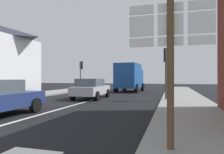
{
  "coord_description": "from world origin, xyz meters",
  "views": [
    {
      "loc": [
        5.28,
        -3.83,
        1.55
      ],
      "look_at": [
        0.3,
        13.77,
        1.6
      ],
      "focal_mm": 33.83,
      "sensor_mm": 36.0,
      "label": 1
    }
  ],
  "objects": [
    {
      "name": "sedan_far",
      "position": [
        -0.44,
        10.71,
        0.76
      ],
      "size": [
        2.06,
        4.25,
        1.47
      ],
      "color": "#B7BABF",
      "rests_on": "ground"
    },
    {
      "name": "traffic_light_far_left",
      "position": [
        -4.93,
        18.92,
        2.55
      ],
      "size": [
        0.3,
        0.49,
        3.44
      ],
      "color": "#47474C",
      "rests_on": "ground"
    },
    {
      "name": "ground_plane",
      "position": [
        0.0,
        10.0,
        0.0
      ],
      "size": [
        80.0,
        80.0,
        0.0
      ],
      "primitive_type": "plane",
      "color": "black"
    },
    {
      "name": "traffic_light_near_right",
      "position": [
        4.93,
        10.55,
        2.59
      ],
      "size": [
        0.3,
        0.49,
        3.5
      ],
      "color": "#47474C",
      "rests_on": "ground"
    },
    {
      "name": "sidewalk_right",
      "position": [
        6.13,
        8.0,
        0.07
      ],
      "size": [
        3.0,
        44.0,
        0.14
      ],
      "primitive_type": "cube",
      "color": "gray",
      "rests_on": "ground"
    },
    {
      "name": "traffic_light_far_right",
      "position": [
        4.93,
        17.36,
        2.77
      ],
      "size": [
        0.3,
        0.49,
        3.74
      ],
      "color": "#47474C",
      "rests_on": "ground"
    },
    {
      "name": "lane_centre_stripe",
      "position": [
        0.0,
        6.0,
        0.01
      ],
      "size": [
        0.16,
        12.0,
        0.01
      ],
      "primitive_type": "cube",
      "color": "silver",
      "rests_on": "ground"
    },
    {
      "name": "route_sign_post",
      "position": [
        5.26,
        0.52,
        2.0
      ],
      "size": [
        1.66,
        0.14,
        3.2
      ],
      "color": "brown",
      "rests_on": "ground"
    },
    {
      "name": "delivery_truck",
      "position": [
        0.81,
        19.06,
        1.65
      ],
      "size": [
        2.72,
        5.11,
        3.05
      ],
      "color": "#19478C",
      "rests_on": "ground"
    }
  ]
}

